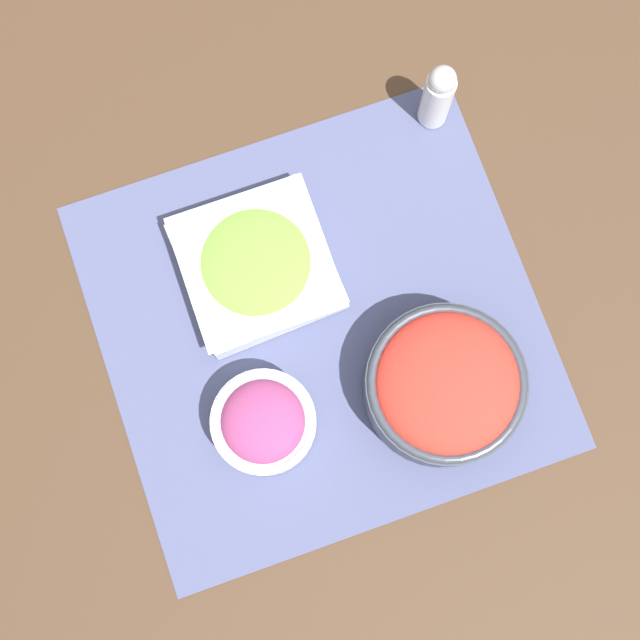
# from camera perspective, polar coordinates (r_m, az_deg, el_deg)

# --- Properties ---
(ground_plane) EXTENTS (3.00, 3.00, 0.00)m
(ground_plane) POSITION_cam_1_polar(r_m,az_deg,el_deg) (0.99, 0.00, -0.36)
(ground_plane) COLOR #422D1E
(placemat) EXTENTS (0.45, 0.47, 0.00)m
(placemat) POSITION_cam_1_polar(r_m,az_deg,el_deg) (0.98, 0.00, -0.34)
(placemat) COLOR #474C70
(placemat) RESTS_ON ground_plane
(lettuce_bowl) EXTENTS (0.16, 0.16, 0.05)m
(lettuce_bowl) POSITION_cam_1_polar(r_m,az_deg,el_deg) (0.97, -4.08, 3.50)
(lettuce_bowl) COLOR white
(lettuce_bowl) RESTS_ON placemat
(tomato_bowl) EXTENTS (0.17, 0.17, 0.09)m
(tomato_bowl) POSITION_cam_1_polar(r_m,az_deg,el_deg) (0.94, 7.99, -4.14)
(tomato_bowl) COLOR #333842
(tomato_bowl) RESTS_ON placemat
(onion_bowl) EXTENTS (0.11, 0.11, 0.07)m
(onion_bowl) POSITION_cam_1_polar(r_m,az_deg,el_deg) (0.94, -3.62, -6.56)
(onion_bowl) COLOR silver
(onion_bowl) RESTS_ON placemat
(pepper_shaker) EXTENTS (0.03, 0.03, 0.11)m
(pepper_shaker) POSITION_cam_1_polar(r_m,az_deg,el_deg) (1.01, 7.56, 14.06)
(pepper_shaker) COLOR silver
(pepper_shaker) RESTS_ON placemat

